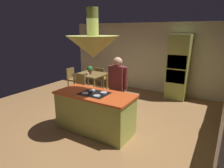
# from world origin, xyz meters

# --- Properties ---
(ground) EXTENTS (8.16, 8.16, 0.00)m
(ground) POSITION_xyz_m (0.00, 0.00, 0.00)
(ground) COLOR #9E7042
(wall_back) EXTENTS (6.80, 0.10, 2.55)m
(wall_back) POSITION_xyz_m (0.00, 3.45, 1.27)
(wall_back) COLOR beige
(wall_back) RESTS_ON ground
(kitchen_island) EXTENTS (1.81, 0.83, 0.93)m
(kitchen_island) POSITION_xyz_m (0.00, -0.20, 0.46)
(kitchen_island) COLOR #A0A84C
(kitchen_island) RESTS_ON ground
(oven_tower) EXTENTS (0.66, 0.62, 2.16)m
(oven_tower) POSITION_xyz_m (1.10, 3.04, 1.08)
(oven_tower) COLOR #A0A84C
(oven_tower) RESTS_ON ground
(dining_table) EXTENTS (1.01, 0.91, 0.76)m
(dining_table) POSITION_xyz_m (-1.70, 1.90, 0.66)
(dining_table) COLOR olive
(dining_table) RESTS_ON ground
(person_at_island) EXTENTS (0.53, 0.22, 1.66)m
(person_at_island) POSITION_xyz_m (0.21, 0.49, 0.95)
(person_at_island) COLOR tan
(person_at_island) RESTS_ON ground
(range_hood) EXTENTS (1.10, 1.10, 1.00)m
(range_hood) POSITION_xyz_m (0.00, -0.20, 1.97)
(range_hood) COLOR #A0A84C
(pendant_light_over_table) EXTENTS (0.32, 0.32, 0.82)m
(pendant_light_over_table) POSITION_xyz_m (-1.70, 1.90, 1.86)
(pendant_light_over_table) COLOR #E0B266
(chair_facing_island) EXTENTS (0.40, 0.40, 0.87)m
(chair_facing_island) POSITION_xyz_m (-1.70, 1.22, 0.50)
(chair_facing_island) COLOR olive
(chair_facing_island) RESTS_ON ground
(chair_by_back_wall) EXTENTS (0.40, 0.40, 0.87)m
(chair_by_back_wall) POSITION_xyz_m (-1.70, 2.58, 0.50)
(chair_by_back_wall) COLOR olive
(chair_by_back_wall) RESTS_ON ground
(chair_at_corner) EXTENTS (0.40, 0.40, 0.87)m
(chair_at_corner) POSITION_xyz_m (-2.58, 1.90, 0.50)
(chair_at_corner) COLOR olive
(chair_at_corner) RESTS_ON ground
(potted_plant_on_table) EXTENTS (0.20, 0.20, 0.30)m
(potted_plant_on_table) POSITION_xyz_m (-1.66, 1.82, 0.93)
(potted_plant_on_table) COLOR #99382D
(potted_plant_on_table) RESTS_ON dining_table
(cup_on_table) EXTENTS (0.07, 0.07, 0.09)m
(cup_on_table) POSITION_xyz_m (-1.64, 1.67, 0.81)
(cup_on_table) COLOR white
(cup_on_table) RESTS_ON dining_table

